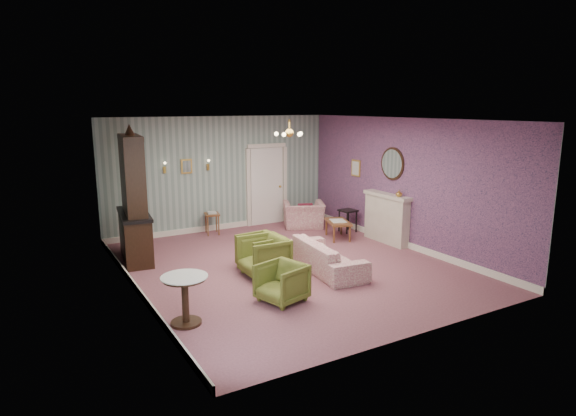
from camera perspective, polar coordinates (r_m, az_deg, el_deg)
floor at (r=9.92m, az=0.15°, el=-6.77°), size 7.00×7.00×0.00m
ceiling at (r=9.40m, az=0.16°, el=10.23°), size 7.00×7.00×0.00m
wall_back at (r=12.67m, az=-7.82°, el=3.95°), size 6.00×0.00×6.00m
wall_front at (r=6.83m, az=15.08°, el=-3.12°), size 6.00×0.00×6.00m
wall_left at (r=8.48m, az=-17.66°, el=-0.38°), size 0.00×7.00×7.00m
wall_right at (r=11.34m, az=13.41°, el=2.82°), size 0.00×7.00×7.00m
wall_right_floral at (r=11.33m, az=13.35°, el=2.82°), size 0.00×7.00×7.00m
door at (r=13.22m, az=-2.49°, el=2.76°), size 1.12×0.12×2.16m
olive_chair_a at (r=8.10m, az=-0.75°, el=-8.45°), size 0.81×0.84×0.71m
olive_chair_b at (r=9.29m, az=-2.82°, el=-5.40°), size 0.77×0.82×0.83m
olive_chair_c at (r=9.65m, az=-3.25°, el=-4.92°), size 0.76×0.80×0.77m
sofa_chintz at (r=9.60m, az=4.51°, el=-4.98°), size 0.80×2.06×0.78m
wingback_chair at (r=12.90m, az=1.83°, el=-0.30°), size 1.22×1.04×0.90m
dresser at (r=10.51m, az=-17.60°, el=1.45°), size 0.77×1.70×2.74m
fireplace at (r=11.70m, az=11.37°, el=-1.16°), size 0.30×1.40×1.16m
mantel_vase at (r=11.26m, az=12.76°, el=1.68°), size 0.15×0.15×0.15m
oval_mirror at (r=11.55m, az=12.00°, el=5.05°), size 0.04×0.76×0.84m
framed_print at (r=12.61m, az=7.89°, el=4.61°), size 0.04×0.34×0.42m
coffee_table at (r=11.92m, az=5.81°, el=-2.51°), size 0.75×0.97×0.44m
side_table_black at (r=12.55m, az=6.95°, el=-1.50°), size 0.41×0.41×0.58m
pedestal_table at (r=7.45m, az=-11.84°, el=-10.41°), size 0.74×0.74×0.75m
nesting_table at (r=12.41m, az=-8.80°, el=-1.70°), size 0.43×0.51×0.58m
gilt_mirror_back at (r=12.29m, az=-11.68°, el=4.75°), size 0.28×0.06×0.36m
sconce_left at (r=12.11m, az=-14.13°, el=4.54°), size 0.16×0.12×0.30m
sconce_right at (r=12.45m, az=-9.25°, el=4.94°), size 0.16×0.12×0.30m
chandelier at (r=9.41m, az=0.16°, el=8.59°), size 0.56×0.56×0.36m
burgundy_cushion at (r=12.75m, az=1.99°, el=-0.32°), size 0.41×0.28×0.39m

